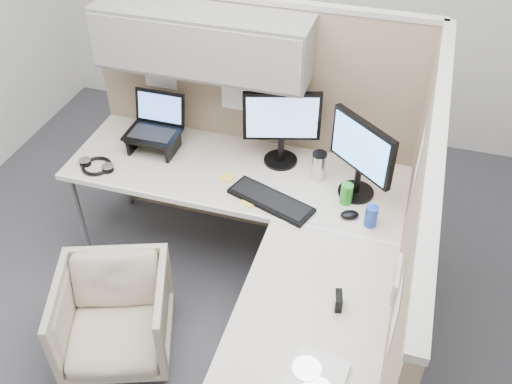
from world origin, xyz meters
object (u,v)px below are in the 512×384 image
(desk, at_px, (254,231))
(office_chair, at_px, (114,313))
(keyboard, at_px, (271,201))
(monitor_left, at_px, (282,122))

(desk, height_order, office_chair, desk)
(office_chair, bearing_deg, desk, 14.24)
(desk, distance_m, keyboard, 0.21)
(desk, height_order, keyboard, keyboard)
(office_chair, xyz_separation_m, keyboard, (0.69, 0.65, 0.44))
(office_chair, bearing_deg, keyboard, 23.12)
(monitor_left, bearing_deg, office_chair, -138.17)
(office_chair, xyz_separation_m, monitor_left, (0.64, 1.02, 0.71))
(monitor_left, xyz_separation_m, keyboard, (0.05, -0.37, -0.26))
(desk, bearing_deg, office_chair, -145.75)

